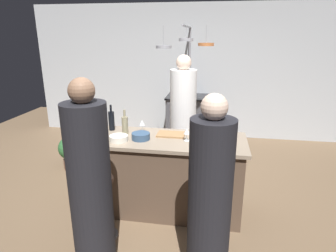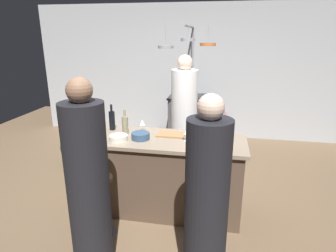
{
  "view_description": "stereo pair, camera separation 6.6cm",
  "coord_description": "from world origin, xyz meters",
  "px_view_note": "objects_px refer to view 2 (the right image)",
  "views": [
    {
      "loc": [
        0.53,
        -3.02,
        2.01
      ],
      "look_at": [
        0.0,
        0.15,
        1.0
      ],
      "focal_mm": 30.93,
      "sensor_mm": 36.0,
      "label": 1
    },
    {
      "loc": [
        0.59,
        -3.0,
        2.01
      ],
      "look_at": [
        0.0,
        0.15,
        1.0
      ],
      "focal_mm": 30.93,
      "sensor_mm": 36.0,
      "label": 2
    }
  ],
  "objects_px": {
    "pepper_mill": "(92,129)",
    "wine_bottle_rose": "(224,128)",
    "mixing_bowl_blue": "(141,136)",
    "potted_plant": "(72,150)",
    "wine_bottle_dark": "(112,120)",
    "chef": "(184,121)",
    "bar_stool_left": "(101,204)",
    "cutting_board": "(171,134)",
    "mixing_bowl_wooden": "(201,133)",
    "guest_right": "(206,204)",
    "wine_glass_near_right_guest": "(186,132)",
    "mixing_bowl_ceramic": "(119,138)",
    "wine_bottle_red": "(225,140)",
    "guest_left": "(88,185)",
    "wine_bottle_white": "(125,125)",
    "bar_stool_right": "(210,216)",
    "stove_range": "(190,118)",
    "wine_glass_near_left_guest": "(142,123)"
  },
  "relations": [
    {
      "from": "potted_plant",
      "to": "pepper_mill",
      "type": "bearing_deg",
      "value": -49.45
    },
    {
      "from": "wine_bottle_rose",
      "to": "mixing_bowl_blue",
      "type": "relative_size",
      "value": 1.55
    },
    {
      "from": "chef",
      "to": "bar_stool_left",
      "type": "distance_m",
      "value": 1.77
    },
    {
      "from": "wine_bottle_white",
      "to": "mixing_bowl_ceramic",
      "type": "xyz_separation_m",
      "value": [
        -0.0,
        -0.23,
        -0.08
      ]
    },
    {
      "from": "bar_stool_left",
      "to": "wine_bottle_dark",
      "type": "relative_size",
      "value": 2.16
    },
    {
      "from": "potted_plant",
      "to": "wine_glass_near_right_guest",
      "type": "relative_size",
      "value": 3.56
    },
    {
      "from": "pepper_mill",
      "to": "stove_range",
      "type": "bearing_deg",
      "value": 72.8
    },
    {
      "from": "wine_bottle_white",
      "to": "wine_bottle_dark",
      "type": "height_order",
      "value": "wine_bottle_dark"
    },
    {
      "from": "bar_stool_right",
      "to": "mixing_bowl_blue",
      "type": "bearing_deg",
      "value": 146.27
    },
    {
      "from": "stove_range",
      "to": "wine_bottle_rose",
      "type": "distance_m",
      "value": 2.48
    },
    {
      "from": "chef",
      "to": "guest_right",
      "type": "bearing_deg",
      "value": -77.45
    },
    {
      "from": "potted_plant",
      "to": "wine_bottle_dark",
      "type": "distance_m",
      "value": 1.36
    },
    {
      "from": "stove_range",
      "to": "mixing_bowl_blue",
      "type": "distance_m",
      "value": 2.59
    },
    {
      "from": "cutting_board",
      "to": "wine_glass_near_right_guest",
      "type": "bearing_deg",
      "value": -39.16
    },
    {
      "from": "bar_stool_left",
      "to": "wine_glass_near_right_guest",
      "type": "bearing_deg",
      "value": 36.52
    },
    {
      "from": "bar_stool_right",
      "to": "guest_right",
      "type": "height_order",
      "value": "guest_right"
    },
    {
      "from": "chef",
      "to": "wine_glass_near_left_guest",
      "type": "height_order",
      "value": "chef"
    },
    {
      "from": "cutting_board",
      "to": "wine_glass_near_right_guest",
      "type": "height_order",
      "value": "wine_glass_near_right_guest"
    },
    {
      "from": "stove_range",
      "to": "cutting_board",
      "type": "relative_size",
      "value": 2.78
    },
    {
      "from": "chef",
      "to": "bar_stool_right",
      "type": "xyz_separation_m",
      "value": [
        0.47,
        -1.6,
        -0.44
      ]
    },
    {
      "from": "potted_plant",
      "to": "wine_glass_near_right_guest",
      "type": "xyz_separation_m",
      "value": [
        1.89,
        -0.89,
        0.71
      ]
    },
    {
      "from": "guest_right",
      "to": "wine_glass_near_left_guest",
      "type": "xyz_separation_m",
      "value": [
        -0.85,
        1.21,
        0.25
      ]
    },
    {
      "from": "mixing_bowl_ceramic",
      "to": "bar_stool_left",
      "type": "bearing_deg",
      "value": -96.05
    },
    {
      "from": "chef",
      "to": "wine_bottle_dark",
      "type": "bearing_deg",
      "value": -134.9
    },
    {
      "from": "guest_right",
      "to": "guest_left",
      "type": "distance_m",
      "value": 1.01
    },
    {
      "from": "guest_right",
      "to": "mixing_bowl_wooden",
      "type": "xyz_separation_m",
      "value": [
        -0.14,
        1.18,
        0.18
      ]
    },
    {
      "from": "bar_stool_left",
      "to": "wine_glass_near_right_guest",
      "type": "height_order",
      "value": "wine_glass_near_right_guest"
    },
    {
      "from": "pepper_mill",
      "to": "wine_bottle_rose",
      "type": "xyz_separation_m",
      "value": [
        1.45,
        0.27,
        0.02
      ]
    },
    {
      "from": "chef",
      "to": "wine_bottle_red",
      "type": "bearing_deg",
      "value": -65.06
    },
    {
      "from": "bar_stool_right",
      "to": "guest_right",
      "type": "xyz_separation_m",
      "value": [
        -0.02,
        -0.4,
        0.38
      ]
    },
    {
      "from": "guest_left",
      "to": "wine_bottle_white",
      "type": "relative_size",
      "value": 5.77
    },
    {
      "from": "cutting_board",
      "to": "mixing_bowl_ceramic",
      "type": "distance_m",
      "value": 0.61
    },
    {
      "from": "pepper_mill",
      "to": "wine_bottle_rose",
      "type": "distance_m",
      "value": 1.47
    },
    {
      "from": "stove_range",
      "to": "wine_bottle_white",
      "type": "relative_size",
      "value": 3.0
    },
    {
      "from": "chef",
      "to": "bar_stool_left",
      "type": "height_order",
      "value": "chef"
    },
    {
      "from": "cutting_board",
      "to": "wine_bottle_rose",
      "type": "bearing_deg",
      "value": 0.45
    },
    {
      "from": "cutting_board",
      "to": "mixing_bowl_wooden",
      "type": "xyz_separation_m",
      "value": [
        0.34,
        0.04,
        0.02
      ]
    },
    {
      "from": "bar_stool_left",
      "to": "mixing_bowl_blue",
      "type": "height_order",
      "value": "mixing_bowl_blue"
    },
    {
      "from": "pepper_mill",
      "to": "mixing_bowl_blue",
      "type": "relative_size",
      "value": 1.03
    },
    {
      "from": "potted_plant",
      "to": "pepper_mill",
      "type": "distance_m",
      "value": 1.49
    },
    {
      "from": "mixing_bowl_wooden",
      "to": "mixing_bowl_blue",
      "type": "relative_size",
      "value": 1.04
    },
    {
      "from": "cutting_board",
      "to": "guest_right",
      "type": "bearing_deg",
      "value": -66.96
    },
    {
      "from": "wine_bottle_dark",
      "to": "mixing_bowl_wooden",
      "type": "height_order",
      "value": "wine_bottle_dark"
    },
    {
      "from": "bar_stool_left",
      "to": "wine_bottle_white",
      "type": "xyz_separation_m",
      "value": [
        0.05,
        0.68,
        0.64
      ]
    },
    {
      "from": "mixing_bowl_ceramic",
      "to": "mixing_bowl_wooden",
      "type": "relative_size",
      "value": 0.96
    },
    {
      "from": "guest_left",
      "to": "mixing_bowl_ceramic",
      "type": "relative_size",
      "value": 8.46
    },
    {
      "from": "chef",
      "to": "cutting_board",
      "type": "xyz_separation_m",
      "value": [
        -0.04,
        -0.86,
        0.09
      ]
    },
    {
      "from": "mixing_bowl_ceramic",
      "to": "mixing_bowl_blue",
      "type": "height_order",
      "value": "mixing_bowl_blue"
    },
    {
      "from": "chef",
      "to": "bar_stool_left",
      "type": "xyz_separation_m",
      "value": [
        -0.62,
        -1.6,
        -0.44
      ]
    },
    {
      "from": "potted_plant",
      "to": "wine_bottle_dark",
      "type": "relative_size",
      "value": 1.65
    }
  ]
}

